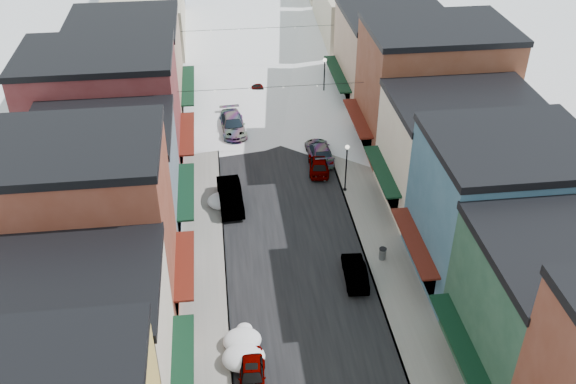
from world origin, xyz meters
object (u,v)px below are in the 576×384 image
object	(u,v)px
car_silver_sedan	(252,374)
car_green_sedan	(355,272)
trash_can	(383,253)
car_dark_hatch	(230,196)
streetlamp_near	(346,162)

from	to	relation	value
car_silver_sedan	car_green_sedan	bearing A→B (deg)	49.36
car_silver_sedan	trash_can	xyz separation A→B (m)	(10.08, 9.79, -0.05)
car_dark_hatch	streetlamp_near	xyz separation A→B (m)	(9.54, 0.81, 1.99)
car_dark_hatch	car_green_sedan	distance (m)	12.90
car_silver_sedan	car_dark_hatch	xyz separation A→B (m)	(-0.40, 18.05, 0.20)
car_silver_sedan	car_dark_hatch	bearing A→B (deg)	94.50
car_silver_sedan	streetlamp_near	bearing A→B (deg)	67.37
car_silver_sedan	car_green_sedan	world-z (taller)	car_green_sedan
car_dark_hatch	trash_can	bearing A→B (deg)	-41.51
car_green_sedan	trash_can	bearing A→B (deg)	-139.81
car_green_sedan	trash_can	xyz separation A→B (m)	(2.38, 1.78, -0.06)
car_silver_sedan	trash_can	bearing A→B (deg)	47.41
car_green_sedan	streetlamp_near	bearing A→B (deg)	-94.27
trash_can	streetlamp_near	distance (m)	9.39
car_silver_sedan	car_green_sedan	size ratio (longest dim) A/B	0.95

